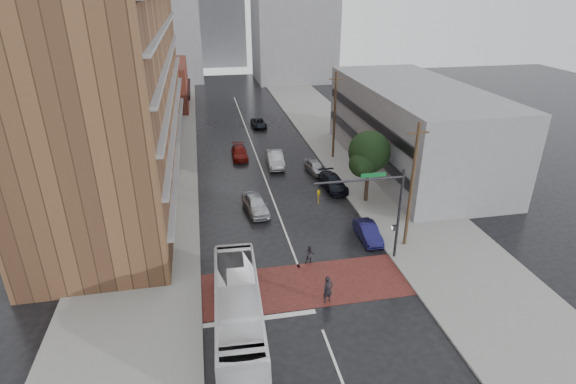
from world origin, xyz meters
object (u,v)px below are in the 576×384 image
pedestrian_a (328,290)px  suv_travel (259,123)px  pedestrian_b (310,255)px  car_parked_far (315,167)px  car_parked_mid (333,183)px  car_travel_a (256,204)px  transit_bus (238,310)px  car_parked_near (368,232)px  car_travel_b (275,159)px  car_travel_c (240,153)px

pedestrian_a → suv_travel: size_ratio=0.45×
pedestrian_b → car_parked_far: size_ratio=0.36×
suv_travel → car_parked_mid: size_ratio=0.88×
pedestrian_a → car_parked_mid: 17.72m
car_travel_a → car_parked_mid: (8.23, 3.54, -0.09)m
transit_bus → car_travel_a: transit_bus is taller
transit_bus → car_parked_near: bearing=40.1°
pedestrian_a → car_parked_mid: pedestrian_a is taller
car_travel_b → car_travel_a: bearing=-105.9°
pedestrian_a → car_parked_far: bearing=63.7°
transit_bus → car_parked_mid: transit_bus is taller
pedestrian_a → car_travel_b: size_ratio=0.38×
pedestrian_a → car_parked_far: size_ratio=0.48×
suv_travel → car_parked_mid: 23.15m
car_parked_mid → car_parked_near: bearing=-94.4°
pedestrian_a → car_travel_c: 27.70m
transit_bus → car_parked_near: transit_bus is taller
pedestrian_a → car_travel_c: pedestrian_a is taller
pedestrian_b → car_travel_c: bearing=94.4°
pedestrian_a → pedestrian_b: (-0.07, 4.50, -0.22)m
transit_bus → car_parked_far: size_ratio=2.82×
car_parked_near → car_parked_mid: (0.01, 9.94, 0.04)m
car_parked_mid → car_travel_a: bearing=-161.1°
car_parked_near → car_parked_far: car_parked_far is taller
pedestrian_b → car_travel_a: car_travel_a is taller
car_travel_a → car_parked_far: (7.55, 8.03, -0.10)m
suv_travel → car_parked_near: (4.40, -32.67, 0.07)m
car_travel_c → car_parked_far: bearing=-38.2°
transit_bus → car_travel_c: transit_bus is taller
car_travel_b → car_parked_mid: size_ratio=1.04×
car_parked_near → car_parked_mid: car_parked_mid is taller
suv_travel → car_parked_far: (3.73, -18.23, 0.10)m
pedestrian_b → car_parked_far: pedestrian_b is taller
car_travel_b → pedestrian_b: bearing=-89.7°
pedestrian_a → car_parked_near: 8.75m
car_travel_a → car_parked_far: 11.02m
pedestrian_a → car_travel_a: size_ratio=0.42×
pedestrian_b → car_travel_c: size_ratio=0.32×
car_parked_mid → car_parked_far: car_parked_mid is taller
pedestrian_b → suv_travel: pedestrian_b is taller
pedestrian_b → suv_travel: bearing=85.6°
car_travel_c → car_parked_far: 9.79m
transit_bus → pedestrian_a: (5.86, 1.64, -0.61)m
suv_travel → car_travel_c: bearing=-110.6°
pedestrian_b → car_travel_b: 19.69m
transit_bus → car_travel_c: bearing=86.9°
pedestrian_a → car_parked_mid: (5.30, 16.91, -0.26)m
car_travel_a → car_travel_c: car_travel_a is taller
pedestrian_a → car_parked_mid: size_ratio=0.40×
pedestrian_b → car_parked_mid: 13.52m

